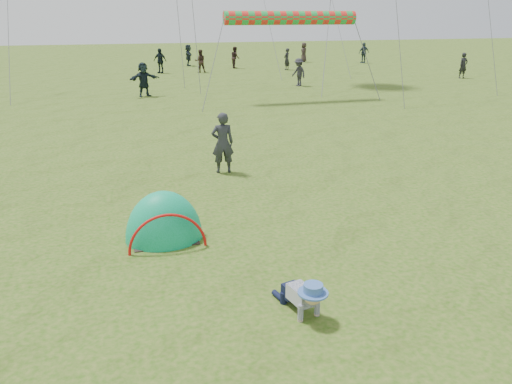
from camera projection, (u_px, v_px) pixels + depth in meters
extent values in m
plane|color=#20510A|center=(362.00, 285.00, 7.95)|extent=(140.00, 140.00, 0.00)
ellipsoid|color=#009648|center=(165.00, 238.00, 9.62)|extent=(1.50, 1.24, 1.90)
imported|color=#28292F|center=(223.00, 143.00, 13.33)|extent=(0.63, 0.43, 1.64)
imported|color=black|center=(235.00, 57.00, 39.19)|extent=(0.64, 0.82, 1.65)
imported|color=black|center=(160.00, 61.00, 35.85)|extent=(1.07, 0.95, 1.74)
imported|color=#26262C|center=(299.00, 72.00, 29.50)|extent=(0.93, 1.18, 1.60)
imported|color=#2E2421|center=(304.00, 52.00, 44.21)|extent=(0.89, 0.97, 1.67)
imported|color=black|center=(144.00, 79.00, 25.76)|extent=(1.69, 1.02, 1.74)
imported|color=black|center=(287.00, 59.00, 38.02)|extent=(0.69, 0.67, 1.60)
imported|color=#32221D|center=(200.00, 61.00, 36.30)|extent=(0.79, 0.62, 1.62)
imported|color=#2A3846|center=(364.00, 53.00, 43.27)|extent=(1.04, 0.52, 1.72)
imported|color=#1D282F|center=(188.00, 55.00, 40.83)|extent=(0.68, 1.62, 1.70)
imported|color=black|center=(463.00, 66.00, 33.04)|extent=(0.62, 0.43, 1.65)
cylinder|color=red|center=(291.00, 18.00, 23.68)|extent=(6.51, 0.64, 0.64)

